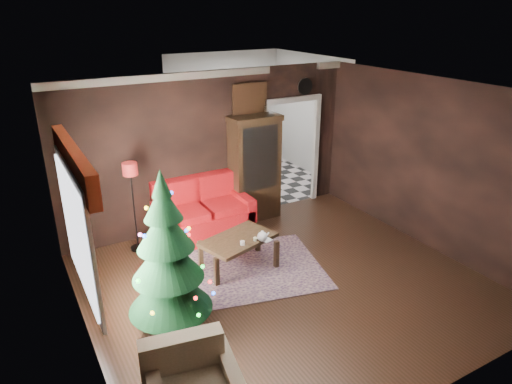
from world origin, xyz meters
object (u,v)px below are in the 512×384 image
loveseat (204,209)px  curio_cabinet (255,171)px  coffee_table (239,252)px  teapot (262,236)px  christmas_tree (167,253)px  kitchen_table (248,172)px  floor_lamp (134,207)px  wall_clock (305,86)px

loveseat → curio_cabinet: curio_cabinet is taller
coffee_table → teapot: teapot is taller
christmas_tree → kitchen_table: (3.18, 3.76, -0.68)m
kitchen_table → coffee_table: bearing=-121.4°
loveseat → christmas_tree: (-1.38, -2.11, 0.55)m
christmas_tree → teapot: bearing=18.7°
curio_cabinet → kitchen_table: curio_cabinet is taller
floor_lamp → christmas_tree: 2.06m
coffee_table → teapot: size_ratio=6.42×
curio_cabinet → kitchen_table: size_ratio=2.53×
loveseat → coffee_table: loveseat is taller
christmas_tree → teapot: (1.66, 0.56, -0.45)m
teapot → wall_clock: (2.07, 1.95, 1.78)m
floor_lamp → christmas_tree: christmas_tree is taller
coffee_table → wall_clock: (2.33, 1.68, 2.12)m
loveseat → curio_cabinet: 1.25m
floor_lamp → loveseat: bearing=3.2°
loveseat → wall_clock: wall_clock is taller
floor_lamp → christmas_tree: bearing=-94.5°
christmas_tree → teapot: 1.81m
curio_cabinet → floor_lamp: size_ratio=1.28×
teapot → kitchen_table: kitchen_table is taller
coffee_table → teapot: (0.27, -0.27, 0.33)m
kitchen_table → wall_clock: bearing=-66.3°
curio_cabinet → wall_clock: bearing=8.5°
teapot → wall_clock: 3.35m
loveseat → christmas_tree: christmas_tree is taller
wall_clock → loveseat: bearing=-170.3°
floor_lamp → coffee_table: floor_lamp is taller
teapot → kitchen_table: bearing=64.6°
wall_clock → floor_lamp: bearing=-172.5°
loveseat → kitchen_table: size_ratio=2.27×
teapot → floor_lamp: bearing=135.5°
curio_cabinet → loveseat: bearing=-169.2°
teapot → christmas_tree: bearing=-161.3°
curio_cabinet → christmas_tree: size_ratio=0.95×
loveseat → floor_lamp: size_ratio=1.14×
christmas_tree → wall_clock: bearing=33.9°
wall_clock → christmas_tree: bearing=-146.1°
loveseat → teapot: 1.57m
coffee_table → loveseat: bearing=90.7°
christmas_tree → coffee_table: size_ratio=1.80×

